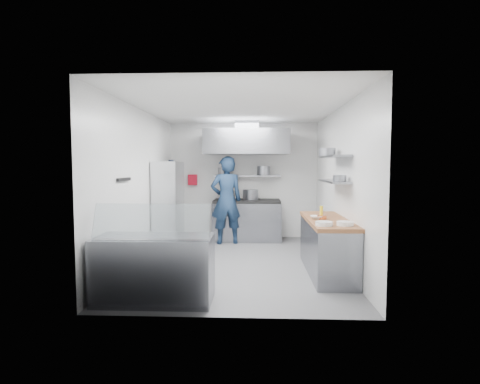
{
  "coord_description": "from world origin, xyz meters",
  "views": [
    {
      "loc": [
        0.31,
        -6.72,
        1.76
      ],
      "look_at": [
        0.0,
        0.6,
        1.25
      ],
      "focal_mm": 28.0,
      "sensor_mm": 36.0,
      "label": 1
    }
  ],
  "objects_px": {
    "gas_range": "(247,221)",
    "chef": "(226,200)",
    "display_case": "(155,269)",
    "wire_rack": "(168,206)"
  },
  "relations": [
    {
      "from": "wire_rack",
      "to": "display_case",
      "type": "relative_size",
      "value": 1.23
    },
    {
      "from": "gas_range",
      "to": "display_case",
      "type": "xyz_separation_m",
      "value": [
        -1.1,
        -4.1,
        -0.03
      ]
    },
    {
      "from": "gas_range",
      "to": "chef",
      "type": "height_order",
      "value": "chef"
    },
    {
      "from": "chef",
      "to": "display_case",
      "type": "relative_size",
      "value": 1.32
    },
    {
      "from": "gas_range",
      "to": "chef",
      "type": "distance_m",
      "value": 0.83
    },
    {
      "from": "gas_range",
      "to": "chef",
      "type": "bearing_deg",
      "value": -135.81
    },
    {
      "from": "display_case",
      "to": "gas_range",
      "type": "bearing_deg",
      "value": 74.98
    },
    {
      "from": "chef",
      "to": "wire_rack",
      "type": "distance_m",
      "value": 1.33
    },
    {
      "from": "gas_range",
      "to": "display_case",
      "type": "height_order",
      "value": "gas_range"
    },
    {
      "from": "chef",
      "to": "display_case",
      "type": "xyz_separation_m",
      "value": [
        -0.65,
        -3.66,
        -0.56
      ]
    }
  ]
}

